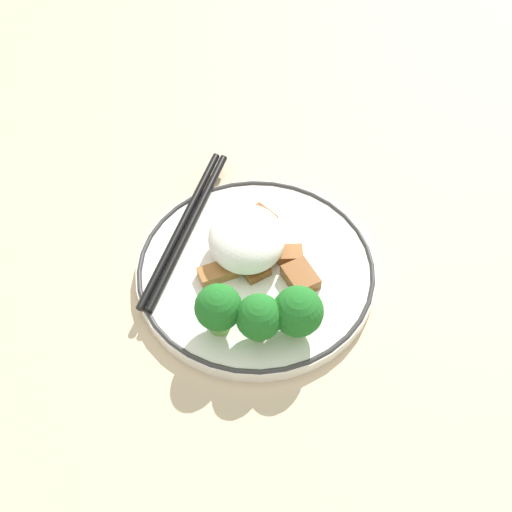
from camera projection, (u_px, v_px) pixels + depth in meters
The scene contains 12 objects.
ground_plane at pixel (256, 276), 0.71m from camera, with size 3.00×3.00×0.00m, color #C6B28E.
plate at pixel (256, 271), 0.71m from camera, with size 0.24×0.24×0.02m.
rice_mound at pixel (247, 239), 0.70m from camera, with size 0.08×0.08×0.04m.
broccoli_back_left at pixel (218, 309), 0.64m from camera, with size 0.04×0.04×0.06m.
broccoli_back_center at pixel (259, 318), 0.63m from camera, with size 0.04×0.04×0.05m.
broccoli_back_right at pixel (298, 312), 0.64m from camera, with size 0.05×0.05×0.05m.
meat_near_front at pixel (301, 277), 0.69m from camera, with size 0.04×0.04×0.01m.
meat_near_left at pixel (256, 271), 0.70m from camera, with size 0.03×0.03×0.01m.
meat_near_right at pixel (218, 272), 0.69m from camera, with size 0.03×0.04×0.01m.
meat_near_back at pixel (290, 254), 0.71m from camera, with size 0.02×0.02×0.01m.
meat_on_rice_edge at pixel (260, 219), 0.73m from camera, with size 0.04×0.04×0.01m.
chopsticks at pixel (185, 227), 0.73m from camera, with size 0.21×0.09×0.01m.
Camera 1 is at (0.42, -0.01, 0.58)m, focal length 50.00 mm.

